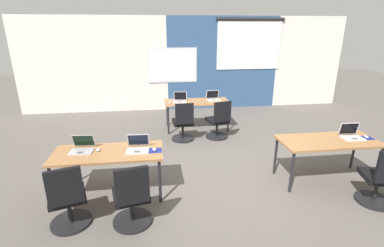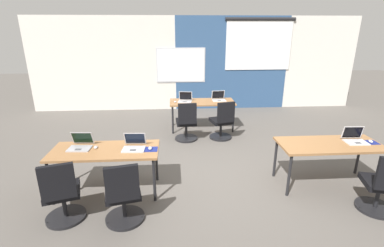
% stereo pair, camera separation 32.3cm
% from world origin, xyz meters
% --- Properties ---
extents(ground_plane, '(24.00, 24.00, 0.00)m').
position_xyz_m(ground_plane, '(0.00, 0.00, 0.00)').
color(ground_plane, '#56514C').
extents(back_wall_assembly, '(10.00, 0.27, 2.80)m').
position_xyz_m(back_wall_assembly, '(0.04, 4.20, 1.41)').
color(back_wall_assembly, silver).
rests_on(back_wall_assembly, ground).
extents(desk_near_left, '(1.60, 0.70, 0.72)m').
position_xyz_m(desk_near_left, '(-1.75, -0.60, 0.66)').
color(desk_near_left, olive).
rests_on(desk_near_left, ground).
extents(desk_near_right, '(1.60, 0.70, 0.72)m').
position_xyz_m(desk_near_right, '(1.75, -0.60, 0.66)').
color(desk_near_right, olive).
rests_on(desk_near_right, ground).
extents(desk_far_center, '(1.60, 0.70, 0.72)m').
position_xyz_m(desk_far_center, '(0.00, 2.20, 0.66)').
color(desk_far_center, olive).
rests_on(desk_far_center, ground).
extents(laptop_near_left_end, '(0.35, 0.33, 0.22)m').
position_xyz_m(laptop_near_left_end, '(-2.13, -0.51, 0.77)').
color(laptop_near_left_end, '#9E9EA3').
rests_on(laptop_near_left_end, desk_near_left).
extents(mouse_near_left_end, '(0.07, 0.11, 0.03)m').
position_xyz_m(mouse_near_left_end, '(-1.90, -0.54, 0.74)').
color(mouse_near_left_end, '#B2B2B7').
rests_on(mouse_near_left_end, desk_near_left).
extents(chair_near_left_end, '(0.55, 0.60, 0.92)m').
position_xyz_m(chair_near_left_end, '(-2.17, -1.30, 0.38)').
color(chair_near_left_end, black).
rests_on(chair_near_left_end, ground).
extents(laptop_near_left_inner, '(0.35, 0.33, 0.22)m').
position_xyz_m(laptop_near_left_inner, '(-1.31, -0.59, 0.77)').
color(laptop_near_left_inner, '#B7B7BC').
rests_on(laptop_near_left_inner, desk_near_left).
extents(mousepad_near_left_inner, '(0.22, 0.19, 0.00)m').
position_xyz_m(mousepad_near_left_inner, '(-1.07, -0.64, 0.72)').
color(mousepad_near_left_inner, navy).
rests_on(mousepad_near_left_inner, desk_near_left).
extents(mouse_near_left_inner, '(0.06, 0.10, 0.03)m').
position_xyz_m(mouse_near_left_inner, '(-1.07, -0.64, 0.74)').
color(mouse_near_left_inner, '#B2B2B7').
rests_on(mouse_near_left_inner, mousepad_near_left_inner).
extents(chair_near_left_inner, '(0.52, 0.58, 0.92)m').
position_xyz_m(chair_near_left_inner, '(-1.37, -1.38, 0.38)').
color(chair_near_left_inner, black).
rests_on(chair_near_left_inner, ground).
extents(laptop_far_left, '(0.37, 0.32, 0.24)m').
position_xyz_m(laptop_far_left, '(-0.42, 2.22, 0.77)').
color(laptop_far_left, '#B7B7BC').
rests_on(laptop_far_left, desk_far_center).
extents(mouse_far_left, '(0.08, 0.11, 0.03)m').
position_xyz_m(mouse_far_left, '(-0.67, 2.14, 0.74)').
color(mouse_far_left, silver).
rests_on(mouse_far_left, desk_far_center).
extents(chair_far_left, '(0.52, 0.55, 0.92)m').
position_xyz_m(chair_far_left, '(-0.43, 1.44, 0.38)').
color(chair_far_left, black).
rests_on(chair_far_left, ground).
extents(laptop_near_right_end, '(0.34, 0.30, 0.23)m').
position_xyz_m(laptop_near_right_end, '(2.18, -0.55, 0.77)').
color(laptop_near_right_end, silver).
rests_on(laptop_near_right_end, desk_near_right).
extents(mousepad_near_right_end, '(0.22, 0.19, 0.00)m').
position_xyz_m(mousepad_near_right_end, '(2.41, -0.60, 0.72)').
color(mousepad_near_right_end, navy).
rests_on(mousepad_near_right_end, desk_near_right).
extents(mouse_near_right_end, '(0.08, 0.11, 0.03)m').
position_xyz_m(mouse_near_right_end, '(2.41, -0.60, 0.74)').
color(mouse_near_right_end, silver).
rests_on(mouse_near_right_end, mousepad_near_right_end).
extents(chair_near_right_end, '(0.54, 0.59, 0.92)m').
position_xyz_m(chair_near_right_end, '(2.11, -1.39, 0.38)').
color(chair_near_right_end, black).
rests_on(chair_near_right_end, ground).
extents(laptop_far_right, '(0.35, 0.31, 0.23)m').
position_xyz_m(laptop_far_right, '(0.43, 2.29, 0.77)').
color(laptop_far_right, silver).
rests_on(laptop_far_right, desk_far_center).
extents(chair_far_right, '(0.54, 0.59, 0.92)m').
position_xyz_m(chair_far_right, '(0.39, 1.47, 0.38)').
color(chair_far_right, black).
rests_on(chair_far_right, ground).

